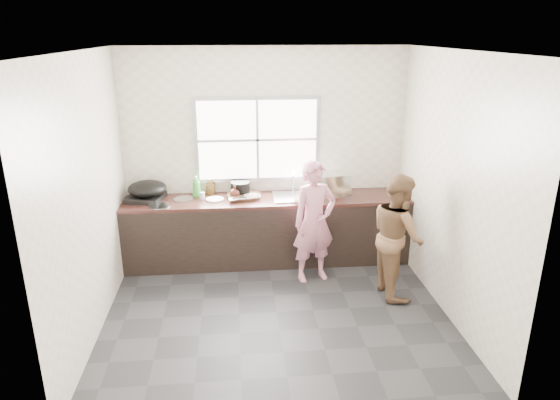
{
  "coord_description": "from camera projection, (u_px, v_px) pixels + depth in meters",
  "views": [
    {
      "loc": [
        -0.41,
        -4.67,
        2.88
      ],
      "look_at": [
        0.1,
        0.65,
        1.05
      ],
      "focal_mm": 32.0,
      "sensor_mm": 36.0,
      "label": 1
    }
  ],
  "objects": [
    {
      "name": "cabinet",
      "position": [
        268.0,
        231.0,
        6.45
      ],
      "size": [
        3.6,
        0.62,
        0.82
      ],
      "primitive_type": "cube",
      "color": "black",
      "rests_on": "floor"
    },
    {
      "name": "wok",
      "position": [
        147.0,
        188.0,
        6.19
      ],
      "size": [
        0.55,
        0.55,
        0.18
      ],
      "primitive_type": "ellipsoid",
      "rotation": [
        0.0,
        0.0,
        0.16
      ],
      "color": "black",
      "rests_on": "burner"
    },
    {
      "name": "burner",
      "position": [
        146.0,
        197.0,
        6.23
      ],
      "size": [
        0.49,
        0.49,
        0.06
      ],
      "primitive_type": "cube",
      "rotation": [
        0.0,
        0.0,
        -0.21
      ],
      "color": "black",
      "rests_on": "countertop"
    },
    {
      "name": "bowl_mince",
      "position": [
        252.0,
        197.0,
        6.26
      ],
      "size": [
        0.25,
        0.25,
        0.05
      ],
      "primitive_type": "imported",
      "rotation": [
        0.0,
        0.0,
        0.32
      ],
      "color": "silver",
      "rests_on": "countertop"
    },
    {
      "name": "bowl_held",
      "position": [
        301.0,
        200.0,
        6.13
      ],
      "size": [
        0.27,
        0.27,
        0.07
      ],
      "primitive_type": "imported",
      "rotation": [
        0.0,
        0.0,
        -0.25
      ],
      "color": "white",
      "rests_on": "countertop"
    },
    {
      "name": "bowl_crabs",
      "position": [
        319.0,
        192.0,
        6.43
      ],
      "size": [
        0.26,
        0.26,
        0.06
      ],
      "primitive_type": "imported",
      "rotation": [
        0.0,
        0.0,
        0.31
      ],
      "color": "white",
      "rests_on": "countertop"
    },
    {
      "name": "cleaver",
      "position": [
        238.0,
        199.0,
        6.15
      ],
      "size": [
        0.24,
        0.15,
        0.01
      ],
      "primitive_type": "cube",
      "rotation": [
        0.0,
        0.0,
        0.22
      ],
      "color": "#A8ACAF",
      "rests_on": "cutting_board"
    },
    {
      "name": "plate_food",
      "position": [
        215.0,
        199.0,
        6.23
      ],
      "size": [
        0.28,
        0.28,
        0.02
      ],
      "primitive_type": "cylinder",
      "rotation": [
        0.0,
        0.0,
        -0.29
      ],
      "color": "white",
      "rests_on": "countertop"
    },
    {
      "name": "dish_rack",
      "position": [
        331.0,
        186.0,
        6.26
      ],
      "size": [
        0.47,
        0.37,
        0.32
      ],
      "primitive_type": "cube",
      "rotation": [
        0.0,
        0.0,
        0.17
      ],
      "color": "silver",
      "rests_on": "countertop"
    },
    {
      "name": "wall_right",
      "position": [
        452.0,
        188.0,
        5.09
      ],
      "size": [
        0.01,
        3.2,
        2.7
      ],
      "primitive_type": "cube",
      "color": "silver",
      "rests_on": "ground"
    },
    {
      "name": "sink",
      "position": [
        295.0,
        197.0,
        6.33
      ],
      "size": [
        0.55,
        0.45,
        0.02
      ],
      "primitive_type": "cube",
      "color": "silver",
      "rests_on": "countertop"
    },
    {
      "name": "woman",
      "position": [
        314.0,
        226.0,
        5.88
      ],
      "size": [
        0.57,
        0.46,
        1.37
      ],
      "primitive_type": "imported",
      "rotation": [
        0.0,
        0.0,
        0.29
      ],
      "color": "pink",
      "rests_on": "floor"
    },
    {
      "name": "cutting_board",
      "position": [
        244.0,
        196.0,
        6.33
      ],
      "size": [
        0.51,
        0.51,
        0.04
      ],
      "primitive_type": "cylinder",
      "rotation": [
        0.0,
        0.0,
        -0.22
      ],
      "color": "black",
      "rests_on": "countertop"
    },
    {
      "name": "black_pot",
      "position": [
        240.0,
        189.0,
        6.39
      ],
      "size": [
        0.29,
        0.29,
        0.18
      ],
      "primitive_type": "cylinder",
      "rotation": [
        0.0,
        0.0,
        -0.18
      ],
      "color": "black",
      "rests_on": "countertop"
    },
    {
      "name": "floor",
      "position": [
        276.0,
        312.0,
        5.37
      ],
      "size": [
        3.6,
        3.2,
        0.01
      ],
      "primitive_type": "cube",
      "color": "#28282A",
      "rests_on": "ground"
    },
    {
      "name": "glass_jar",
      "position": [
        202.0,
        196.0,
        6.25
      ],
      "size": [
        0.07,
        0.07,
        0.09
      ],
      "primitive_type": "cylinder",
      "rotation": [
        0.0,
        0.0,
        0.18
      ],
      "color": "silver",
      "rests_on": "countertop"
    },
    {
      "name": "bottle_brown_tall",
      "position": [
        211.0,
        187.0,
        6.42
      ],
      "size": [
        0.11,
        0.11,
        0.19
      ],
      "primitive_type": "imported",
      "rotation": [
        0.0,
        0.0,
        -0.3
      ],
      "color": "#472E11",
      "rests_on": "countertop"
    },
    {
      "name": "countertop",
      "position": [
        267.0,
        200.0,
        6.31
      ],
      "size": [
        3.6,
        0.64,
        0.04
      ],
      "primitive_type": "cube",
      "color": "#331915",
      "rests_on": "cabinet"
    },
    {
      "name": "window_glazing",
      "position": [
        258.0,
        140.0,
        6.33
      ],
      "size": [
        1.5,
        0.01,
        1.0
      ],
      "primitive_type": "cube",
      "color": "white",
      "rests_on": "window_frame"
    },
    {
      "name": "window_frame",
      "position": [
        257.0,
        140.0,
        6.35
      ],
      "size": [
        1.6,
        0.05,
        1.1
      ],
      "primitive_type": "cube",
      "color": "#9EA0A5",
      "rests_on": "wall_back"
    },
    {
      "name": "ceiling",
      "position": [
        276.0,
        50.0,
        4.49
      ],
      "size": [
        3.6,
        3.2,
        0.01
      ],
      "primitive_type": "cube",
      "color": "silver",
      "rests_on": "wall_back"
    },
    {
      "name": "pot_lid_left",
      "position": [
        160.0,
        206.0,
        6.01
      ],
      "size": [
        0.32,
        0.32,
        0.01
      ],
      "primitive_type": "cylinder",
      "rotation": [
        0.0,
        0.0,
        0.28
      ],
      "color": "#A6AAAD",
      "rests_on": "countertop"
    },
    {
      "name": "bottle_brown_short",
      "position": [
        235.0,
        192.0,
        6.28
      ],
      "size": [
        0.15,
        0.15,
        0.15
      ],
      "primitive_type": "imported",
      "rotation": [
        0.0,
        0.0,
        0.27
      ],
      "color": "#3D190F",
      "rests_on": "countertop"
    },
    {
      "name": "pot_lid_right",
      "position": [
        183.0,
        199.0,
        6.25
      ],
      "size": [
        0.32,
        0.32,
        0.01
      ],
      "primitive_type": "cylinder",
      "rotation": [
        0.0,
        0.0,
        0.36
      ],
      "color": "#B4B7BB",
      "rests_on": "countertop"
    },
    {
      "name": "faucet",
      "position": [
        293.0,
        181.0,
        6.47
      ],
      "size": [
        0.02,
        0.02,
        0.3
      ],
      "primitive_type": "cylinder",
      "color": "silver",
      "rests_on": "countertop"
    },
    {
      "name": "bottle_green",
      "position": [
        196.0,
        186.0,
        6.31
      ],
      "size": [
        0.12,
        0.12,
        0.28
      ],
      "primitive_type": "imported",
      "rotation": [
        0.0,
        0.0,
        -0.13
      ],
      "color": "green",
      "rests_on": "countertop"
    },
    {
      "name": "person_side",
      "position": [
        397.0,
        235.0,
        5.56
      ],
      "size": [
        0.58,
        0.73,
        1.41
      ],
      "primitive_type": "imported",
      "rotation": [
        0.0,
        0.0,
        1.65
      ],
      "color": "brown",
      "rests_on": "floor"
    },
    {
      "name": "wall_left",
      "position": [
        88.0,
        198.0,
        4.76
      ],
      "size": [
        0.01,
        3.2,
        2.7
      ],
      "primitive_type": "cube",
      "color": "beige",
      "rests_on": "ground"
    },
    {
      "name": "wall_back",
      "position": [
        265.0,
        154.0,
        6.44
      ],
      "size": [
        3.6,
        0.01,
        2.7
      ],
      "primitive_type": "cube",
      "color": "beige",
      "rests_on": "ground"
    },
    {
      "name": "wall_front",
      "position": [
        297.0,
        265.0,
        3.42
      ],
      "size": [
        3.6,
        0.01,
        2.7
      ],
      "primitive_type": "cube",
      "color": "beige",
      "rests_on": "ground"
    }
  ]
}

